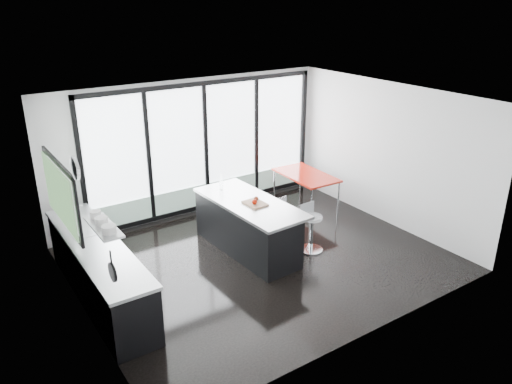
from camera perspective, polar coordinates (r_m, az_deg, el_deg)
floor at (r=8.81m, az=0.56°, el=-7.71°), size 6.00×5.00×0.00m
ceiling at (r=7.82m, az=0.63°, el=10.46°), size 6.00×5.00×0.00m
wall_back at (r=10.38m, az=-5.93°, el=4.50°), size 6.00×0.09×2.80m
wall_front at (r=6.49m, az=13.28°, el=-5.76°), size 6.00×0.00×2.80m
wall_left at (r=7.27m, az=-20.40°, el=-2.09°), size 0.26×5.00×2.80m
wall_right at (r=10.12m, az=14.76°, el=4.21°), size 0.00×5.00×2.80m
counter_cabinets at (r=7.92m, az=-17.48°, el=-8.58°), size 0.69×3.24×1.36m
island at (r=8.90m, az=-1.08°, el=-3.92°), size 1.07×2.33×1.22m
bar_stool_near at (r=9.00m, az=6.37°, el=-4.72°), size 0.45×0.45×0.68m
bar_stool_far at (r=9.31m, az=3.43°, el=-3.81°), size 0.48×0.48×0.64m
red_table at (r=10.76m, az=5.66°, el=0.12°), size 0.87×1.46×0.77m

